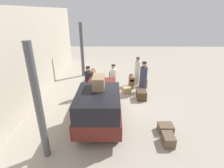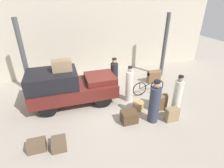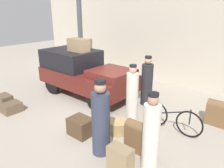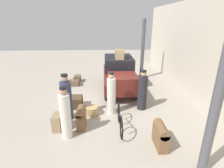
% 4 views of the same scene
% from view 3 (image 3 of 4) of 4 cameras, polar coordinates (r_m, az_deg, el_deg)
% --- Properties ---
extents(ground_plane, '(30.00, 30.00, 0.00)m').
position_cam_3_polar(ground_plane, '(7.07, -2.30, -7.34)').
color(ground_plane, '#A89E8E').
extents(station_building_facade, '(16.00, 0.15, 4.50)m').
position_cam_3_polar(station_building_facade, '(9.76, 14.29, 13.34)').
color(station_building_facade, beige).
rests_on(station_building_facade, ground).
extents(canopy_pillar_left, '(0.22, 0.22, 3.64)m').
position_cam_3_polar(canopy_pillar_left, '(10.47, -8.22, 11.74)').
color(canopy_pillar_left, '#4C4C51').
rests_on(canopy_pillar_left, ground).
extents(truck, '(3.75, 1.67, 1.64)m').
position_cam_3_polar(truck, '(8.29, -7.63, 3.27)').
color(truck, black).
rests_on(truck, ground).
extents(bicycle, '(1.68, 0.04, 0.77)m').
position_cam_3_polar(bicycle, '(6.14, 15.33, -8.59)').
color(bicycle, black).
rests_on(bicycle, ground).
extents(wicker_basket, '(0.49, 0.49, 0.34)m').
position_cam_3_polar(wicker_basket, '(5.91, 1.70, -11.21)').
color(wicker_basket, tan).
rests_on(wicker_basket, ground).
extents(porter_with_bicycle, '(0.34, 0.34, 1.71)m').
position_cam_3_polar(porter_with_bicycle, '(6.27, 5.28, -3.12)').
color(porter_with_bicycle, silver).
rests_on(porter_with_bicycle, ground).
extents(conductor_in_dark_uniform, '(0.34, 0.34, 1.72)m').
position_cam_3_polar(conductor_in_dark_uniform, '(4.44, 10.11, -13.42)').
color(conductor_in_dark_uniform, silver).
rests_on(conductor_in_dark_uniform, ground).
extents(porter_carrying_trunk, '(0.38, 0.38, 1.69)m').
position_cam_3_polar(porter_carrying_trunk, '(7.46, 9.11, 0.30)').
color(porter_carrying_trunk, '#232328').
rests_on(porter_carrying_trunk, ground).
extents(porter_lifting_near_truck, '(0.41, 0.41, 1.77)m').
position_cam_3_polar(porter_lifting_near_truck, '(4.89, -2.93, -9.72)').
color(porter_lifting_near_truck, '#33384C').
rests_on(porter_lifting_near_truck, ground).
extents(suitcase_tan_flat, '(0.57, 0.38, 0.37)m').
position_cam_3_polar(suitcase_tan_flat, '(8.32, -26.25, -3.82)').
color(suitcase_tan_flat, brown).
rests_on(suitcase_tan_flat, ground).
extents(suitcase_black_upright, '(0.61, 0.48, 0.47)m').
position_cam_3_polar(suitcase_black_upright, '(5.87, -8.19, -10.95)').
color(suitcase_black_upright, '#4C3823').
rests_on(suitcase_black_upright, ground).
extents(trunk_wicker_pale, '(0.63, 0.28, 0.75)m').
position_cam_3_polar(trunk_wicker_pale, '(5.17, 6.97, -13.31)').
color(trunk_wicker_pale, brown).
rests_on(trunk_wicker_pale, ground).
extents(trunk_umber_medium, '(0.46, 0.56, 0.31)m').
position_cam_3_polar(trunk_umber_medium, '(7.72, -24.77, -5.61)').
color(trunk_umber_medium, brown).
rests_on(trunk_umber_medium, ground).
extents(suitcase_small_leather, '(0.51, 0.29, 0.56)m').
position_cam_3_polar(suitcase_small_leather, '(4.66, 2.14, -19.10)').
color(suitcase_small_leather, '#937A56').
rests_on(suitcase_small_leather, ground).
extents(trunk_barrel_dark, '(0.75, 0.29, 0.74)m').
position_cam_3_polar(trunk_barrel_dark, '(6.85, 26.53, -6.80)').
color(trunk_barrel_dark, brown).
rests_on(trunk_barrel_dark, ground).
extents(trunk_on_truck_roof, '(0.79, 0.43, 0.47)m').
position_cam_3_polar(trunk_on_truck_roof, '(8.20, -8.77, 10.03)').
color(trunk_on_truck_roof, '#937A56').
rests_on(trunk_on_truck_roof, truck).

